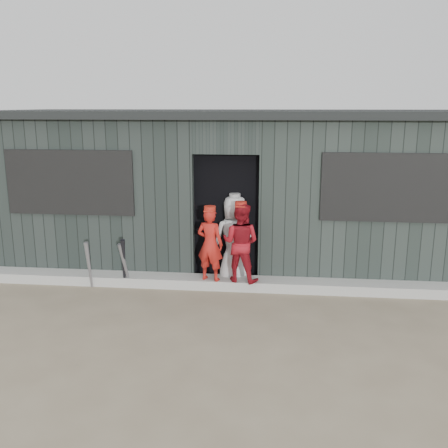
# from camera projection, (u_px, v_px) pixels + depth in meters

# --- Properties ---
(ground) EXTENTS (80.00, 80.00, 0.00)m
(ground) POSITION_uv_depth(u_px,v_px,m) (208.00, 342.00, 5.84)
(ground) COLOR #6F614C
(ground) RESTS_ON ground
(curb) EXTENTS (8.00, 0.36, 0.15)m
(curb) POSITION_uv_depth(u_px,v_px,m) (224.00, 283.00, 7.58)
(curb) COLOR #989994
(curb) RESTS_ON ground
(bat_left) EXTENTS (0.08, 0.18, 0.74)m
(bat_left) POSITION_uv_depth(u_px,v_px,m) (89.00, 265.00, 7.48)
(bat_left) COLOR gray
(bat_left) RESTS_ON ground
(bat_mid) EXTENTS (0.16, 0.27, 0.73)m
(bat_mid) POSITION_uv_depth(u_px,v_px,m) (125.00, 265.00, 7.48)
(bat_mid) COLOR gray
(bat_mid) RESTS_ON ground
(bat_right) EXTENTS (0.14, 0.28, 0.80)m
(bat_right) POSITION_uv_depth(u_px,v_px,m) (124.00, 263.00, 7.47)
(bat_right) COLOR black
(bat_right) RESTS_ON ground
(player_red_left) EXTENTS (0.46, 0.36, 1.10)m
(player_red_left) POSITION_uv_depth(u_px,v_px,m) (210.00, 244.00, 7.37)
(player_red_left) COLOR #AF1C15
(player_red_left) RESTS_ON curb
(player_red_right) EXTENTS (0.67, 0.58, 1.18)m
(player_red_right) POSITION_uv_depth(u_px,v_px,m) (240.00, 242.00, 7.33)
(player_red_right) COLOR maroon
(player_red_right) RESTS_ON curb
(player_grey_back) EXTENTS (0.79, 0.66, 1.38)m
(player_grey_back) POSITION_uv_depth(u_px,v_px,m) (235.00, 240.00, 7.67)
(player_grey_back) COLOR #B4B4B4
(player_grey_back) RESTS_ON ground
(dugout) EXTENTS (8.30, 3.30, 2.62)m
(dugout) POSITION_uv_depth(u_px,v_px,m) (234.00, 186.00, 8.93)
(dugout) COLOR black
(dugout) RESTS_ON ground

